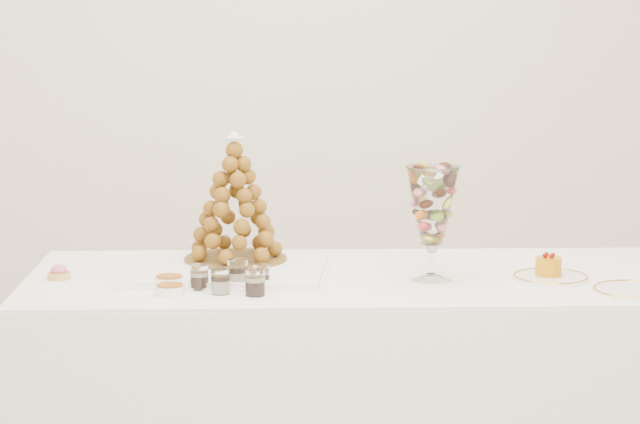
{
  "coord_description": "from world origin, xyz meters",
  "views": [
    {
      "loc": [
        -0.3,
        -3.35,
        1.54
      ],
      "look_at": [
        -0.01,
        0.22,
        0.92
      ],
      "focal_mm": 70.0,
      "sensor_mm": 36.0,
      "label": 1
    }
  ],
  "objects": [
    {
      "name": "verrine_d",
      "position": [
        -0.3,
        0.0,
        0.77
      ],
      "size": [
        0.06,
        0.06,
        0.07
      ],
      "primitive_type": "cylinder",
      "rotation": [
        0.0,
        0.0,
        -0.12
      ],
      "color": "white",
      "rests_on": "buffet_table"
    },
    {
      "name": "lace_tray",
      "position": [
        -0.28,
        0.26,
        0.75
      ],
      "size": [
        0.64,
        0.52,
        0.02
      ],
      "primitive_type": "cube",
      "rotation": [
        0.0,
        0.0,
        -0.15
      ],
      "color": "white",
      "rests_on": "buffet_table"
    },
    {
      "name": "ramekin_front",
      "position": [
        -0.44,
        0.0,
        0.75
      ],
      "size": [
        0.08,
        0.08,
        0.03
      ],
      "primitive_type": "cylinder",
      "color": "white",
      "rests_on": "buffet_table"
    },
    {
      "name": "verrine_a",
      "position": [
        -0.36,
        0.06,
        0.77
      ],
      "size": [
        0.06,
        0.06,
        0.07
      ],
      "primitive_type": "cylinder",
      "rotation": [
        0.0,
        0.0,
        -0.23
      ],
      "color": "white",
      "rests_on": "buffet_table"
    },
    {
      "name": "ramekin_back",
      "position": [
        -0.44,
        0.11,
        0.75
      ],
      "size": [
        0.08,
        0.08,
        0.03
      ],
      "primitive_type": "cylinder",
      "color": "white",
      "rests_on": "buffet_table"
    },
    {
      "name": "macaron_vase",
      "position": [
        0.31,
        0.12,
        0.95
      ],
      "size": [
        0.15,
        0.15,
        0.33
      ],
      "color": "white",
      "rests_on": "buffet_table"
    },
    {
      "name": "verrine_b",
      "position": [
        -0.25,
        0.08,
        0.78
      ],
      "size": [
        0.07,
        0.07,
        0.08
      ],
      "primitive_type": "cylinder",
      "rotation": [
        0.0,
        0.0,
        0.33
      ],
      "color": "white",
      "rests_on": "buffet_table"
    },
    {
      "name": "spare_plate",
      "position": [
        0.84,
        -0.08,
        0.74
      ],
      "size": [
        0.23,
        0.23,
        0.01
      ],
      "primitive_type": "cylinder",
      "color": "white",
      "rests_on": "buffet_table"
    },
    {
      "name": "verrine_c",
      "position": [
        -0.18,
        0.09,
        0.77
      ],
      "size": [
        0.06,
        0.06,
        0.06
      ],
      "primitive_type": "cylinder",
      "rotation": [
        0.0,
        0.0,
        -0.25
      ],
      "color": "white",
      "rests_on": "buffet_table"
    },
    {
      "name": "cake_plate",
      "position": [
        0.65,
        0.1,
        0.74
      ],
      "size": [
        0.22,
        0.22,
        0.01
      ],
      "primitive_type": "cylinder",
      "color": "white",
      "rests_on": "buffet_table"
    },
    {
      "name": "croquembouche",
      "position": [
        -0.25,
        0.36,
        0.95
      ],
      "size": [
        0.33,
        0.33,
        0.39
      ],
      "rotation": [
        0.0,
        0.0,
        -0.35
      ],
      "color": "brown",
      "rests_on": "lace_tray"
    },
    {
      "name": "mousse_cake",
      "position": [
        0.65,
        0.11,
        0.78
      ],
      "size": [
        0.08,
        0.08,
        0.07
      ],
      "color": "#C58009",
      "rests_on": "cake_plate"
    },
    {
      "name": "buffet_table",
      "position": [
        0.1,
        0.2,
        0.37
      ],
      "size": [
        1.98,
        0.88,
        0.74
      ],
      "rotation": [
        0.0,
        0.0,
        -0.05
      ],
      "color": "white",
      "rests_on": "ground"
    },
    {
      "name": "pink_tart",
      "position": [
        -0.76,
        0.22,
        0.76
      ],
      "size": [
        0.07,
        0.07,
        0.04
      ],
      "color": "tan",
      "rests_on": "buffet_table"
    },
    {
      "name": "verrine_e",
      "position": [
        -0.21,
        -0.03,
        0.77
      ],
      "size": [
        0.05,
        0.05,
        0.07
      ],
      "primitive_type": "cylinder",
      "rotation": [
        0.0,
        0.0,
        0.0
      ],
      "color": "white",
      "rests_on": "buffet_table"
    }
  ]
}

